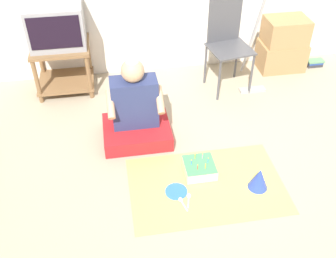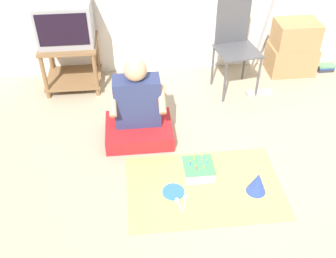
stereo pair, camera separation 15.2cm
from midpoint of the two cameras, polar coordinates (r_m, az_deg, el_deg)
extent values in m
plane|color=tan|center=(3.26, 13.82, -9.26)|extent=(16.00, 16.00, 0.00)
cube|color=olive|center=(4.25, -13.26, 11.94)|extent=(0.58, 0.51, 0.03)
cube|color=olive|center=(4.45, -12.49, 7.27)|extent=(0.58, 0.51, 0.02)
cylinder|color=olive|center=(4.22, -16.52, 7.28)|extent=(0.04, 0.04, 0.52)
cylinder|color=olive|center=(4.15, -9.42, 7.88)|extent=(0.04, 0.04, 0.52)
cylinder|color=olive|center=(4.60, -15.85, 10.19)|extent=(0.04, 0.04, 0.52)
cylinder|color=olive|center=(4.53, -9.29, 10.77)|extent=(0.04, 0.04, 0.52)
cube|color=#99999E|center=(4.18, -13.70, 14.80)|extent=(0.54, 0.41, 0.42)
cube|color=black|center=(3.98, -13.99, 13.74)|extent=(0.48, 0.01, 0.32)
cube|color=#4C4C51|center=(4.15, 11.12, 11.04)|extent=(0.47, 0.45, 0.02)
cube|color=#4C4C51|center=(4.19, 10.47, 15.19)|extent=(0.36, 0.08, 0.49)
cylinder|color=#4C4C51|center=(4.05, 9.33, 6.70)|extent=(0.02, 0.02, 0.47)
cylinder|color=#4C4C51|center=(4.21, 14.02, 7.32)|extent=(0.02, 0.02, 0.47)
cylinder|color=#4C4C51|center=(4.32, 7.51, 9.12)|extent=(0.02, 0.02, 0.47)
cylinder|color=#4C4C51|center=(4.47, 12.01, 9.64)|extent=(0.02, 0.02, 0.47)
cube|color=#A87F51|center=(4.81, 18.27, 9.65)|extent=(0.52, 0.36, 0.32)
cube|color=#A87F51|center=(4.67, 19.02, 12.87)|extent=(0.46, 0.34, 0.29)
cube|color=#B2ADA3|center=(4.37, 14.04, 5.13)|extent=(0.28, 0.09, 0.03)
cylinder|color=#B7B7BC|center=(4.25, 14.45, 12.76)|extent=(0.03, 0.41, 1.09)
cube|color=#333338|center=(5.04, 22.58, 8.03)|extent=(0.18, 0.12, 0.03)
cube|color=#284793|center=(5.03, 22.71, 8.29)|extent=(0.18, 0.11, 0.02)
cube|color=#60936B|center=(5.02, 22.83, 8.49)|extent=(0.20, 0.11, 0.02)
cube|color=red|center=(3.64, -3.03, -0.27)|extent=(0.61, 0.49, 0.14)
cube|color=navy|center=(3.49, -3.25, 4.04)|extent=(0.41, 0.21, 0.46)
sphere|color=tan|center=(3.32, -3.45, 8.57)|extent=(0.20, 0.20, 0.20)
cone|color=silver|center=(3.26, -3.53, 10.53)|extent=(0.11, 0.11, 0.09)
cylinder|color=tan|center=(3.37, -6.77, 3.84)|extent=(0.06, 0.24, 0.20)
cylinder|color=tan|center=(3.38, 0.39, 4.29)|extent=(0.06, 0.24, 0.20)
cube|color=#EAD666|center=(3.24, 6.63, -8.35)|extent=(1.25, 0.81, 0.01)
cube|color=#F4E0C6|center=(3.30, 5.73, -5.89)|extent=(0.26, 0.26, 0.09)
cube|color=#4CB266|center=(3.27, 5.79, -5.30)|extent=(0.25, 0.25, 0.01)
cylinder|color=#4C7FE5|center=(3.27, 7.02, -4.91)|extent=(0.01, 0.01, 0.05)
sphere|color=#FFCC4C|center=(3.24, 7.07, -4.50)|extent=(0.01, 0.01, 0.01)
cylinder|color=#E58CCC|center=(3.30, 6.26, -4.25)|extent=(0.01, 0.01, 0.05)
sphere|color=#FFCC4C|center=(3.28, 6.30, -3.85)|extent=(0.01, 0.01, 0.01)
cylinder|color=yellow|center=(3.29, 5.17, -4.27)|extent=(0.01, 0.01, 0.05)
sphere|color=#FFCC4C|center=(3.27, 5.20, -3.86)|extent=(0.01, 0.01, 0.01)
cylinder|color=#4C7FE5|center=(3.24, 4.58, -5.09)|extent=(0.01, 0.01, 0.05)
sphere|color=#FFCC4C|center=(3.22, 4.61, -4.69)|extent=(0.01, 0.01, 0.01)
cylinder|color=#EA4C4C|center=(3.20, 5.45, -5.84)|extent=(0.01, 0.01, 0.05)
sphere|color=#FFCC4C|center=(3.18, 5.48, -5.43)|extent=(0.01, 0.01, 0.01)
cylinder|color=yellow|center=(3.22, 6.59, -5.74)|extent=(0.01, 0.01, 0.05)
sphere|color=#FFCC4C|center=(3.19, 6.63, -5.33)|extent=(0.01, 0.01, 0.01)
cone|color=blue|center=(3.21, 14.19, -7.58)|extent=(0.16, 0.16, 0.19)
cylinder|color=blue|center=(3.17, 2.18, -9.12)|extent=(0.18, 0.18, 0.01)
ellipsoid|color=white|center=(3.14, 3.98, -9.78)|extent=(0.04, 0.05, 0.01)
cube|color=white|center=(3.10, 3.85, -10.79)|extent=(0.04, 0.10, 0.01)
ellipsoid|color=white|center=(3.11, 2.73, -10.31)|extent=(0.04, 0.05, 0.01)
cube|color=white|center=(3.08, 3.26, -11.27)|extent=(0.04, 0.10, 0.01)
camera|label=1|loc=(0.08, -88.64, 1.10)|focal=42.00mm
camera|label=2|loc=(0.08, 91.36, -1.10)|focal=42.00mm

